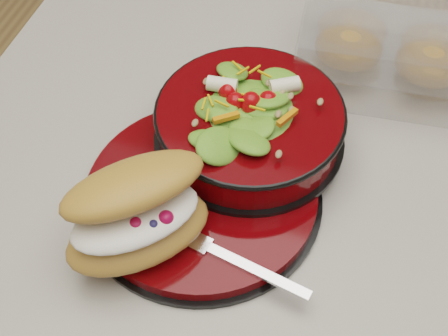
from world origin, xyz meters
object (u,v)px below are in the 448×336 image
(dinner_plate, at_px, (202,194))
(fork, at_px, (237,261))
(pastry_box, at_px, (391,47))
(croissant, at_px, (138,214))
(salad_bowl, at_px, (250,119))

(dinner_plate, relative_size, fork, 1.81)
(dinner_plate, height_order, pastry_box, pastry_box)
(dinner_plate, relative_size, croissant, 1.52)
(pastry_box, bearing_deg, dinner_plate, -126.82)
(croissant, bearing_deg, fork, -42.83)
(pastry_box, bearing_deg, croissant, -125.71)
(dinner_plate, xyz_separation_m, salad_bowl, (0.03, 0.09, 0.04))
(dinner_plate, height_order, salad_bowl, salad_bowl)
(dinner_plate, distance_m, fork, 0.10)
(salad_bowl, height_order, fork, salad_bowl)
(dinner_plate, xyz_separation_m, croissant, (-0.04, -0.08, 0.05))
(dinner_plate, bearing_deg, salad_bowl, 70.65)
(salad_bowl, bearing_deg, dinner_plate, -109.35)
(croissant, bearing_deg, salad_bowl, 23.49)
(dinner_plate, height_order, fork, fork)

